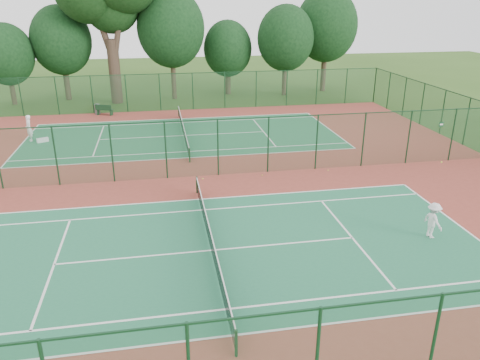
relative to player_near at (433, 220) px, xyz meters
name	(u,v)px	position (x,y,z in m)	size (l,w,h in m)	color
ground	(193,176)	(-9.91, 9.55, -0.85)	(120.00, 120.00, 0.00)	#30531A
red_pad	(193,176)	(-9.91, 9.55, -0.85)	(40.00, 36.00, 0.01)	brown
court_near	(211,250)	(-9.91, 0.55, -0.84)	(23.77, 10.97, 0.01)	#226C48
court_far	(184,136)	(-9.91, 18.55, -0.84)	(23.77, 10.97, 0.01)	#20673E
fence_north	(176,92)	(-9.91, 27.55, 0.91)	(40.00, 0.09, 3.50)	#164427
fence_divider	(192,149)	(-9.91, 9.55, 0.91)	(40.00, 0.09, 3.50)	#174625
tennis_net_near	(211,240)	(-9.91, 0.55, -0.31)	(0.10, 12.90, 0.97)	#14381B
tennis_net_far	(183,129)	(-9.91, 18.55, -0.31)	(0.10, 12.90, 0.97)	#14371B
player_near	(433,220)	(0.00, 0.00, 0.00)	(1.07, 0.62, 1.66)	silver
player_far	(29,128)	(-21.29, 19.12, 0.15)	(0.71, 0.47, 1.96)	white
trash_bin	(97,109)	(-17.24, 27.15, -0.38)	(0.51, 0.51, 0.92)	slate
bench	(104,110)	(-16.56, 26.61, -0.33)	(1.66, 1.08, 0.99)	black
kit_bag	(43,140)	(-20.36, 18.67, -0.69)	(0.82, 0.31, 0.31)	white
stray_ball_a	(262,175)	(-5.78, 8.94, -0.81)	(0.06, 0.06, 0.06)	#C9DD33
stray_ball_b	(328,170)	(-1.55, 9.03, -0.81)	(0.07, 0.07, 0.07)	#BECD2F
stray_ball_c	(203,179)	(-9.39, 8.97, -0.81)	(0.07, 0.07, 0.07)	yellow
evergreen_row	(179,97)	(-9.41, 33.80, -0.85)	(39.00, 5.00, 12.00)	black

